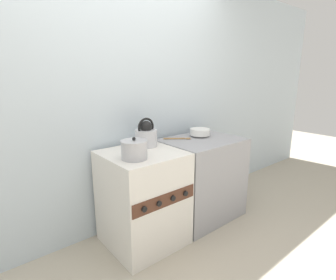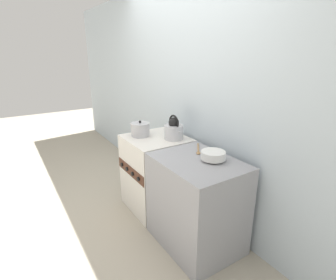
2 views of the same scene
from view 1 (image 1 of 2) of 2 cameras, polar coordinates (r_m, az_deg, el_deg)
ground_plane at (r=2.40m, az=-0.60°, el=-24.25°), size 12.00×12.00×0.00m
wall_back at (r=2.48m, az=-10.97°, el=8.29°), size 7.00×0.06×2.50m
stove at (r=2.39m, az=-5.47°, el=-12.47°), size 0.64×0.65×0.85m
counter at (r=2.82m, az=7.26°, el=-8.22°), size 0.80×0.61×0.85m
kettle at (r=2.40m, az=-4.74°, el=1.01°), size 0.25×0.20×0.26m
cooking_pot at (r=2.05m, az=-7.35°, el=-2.09°), size 0.21×0.21×0.18m
enamel_bowl at (r=2.80m, az=6.99°, el=1.74°), size 0.21×0.21×0.08m
wooden_spoon at (r=2.67m, az=2.60°, el=0.34°), size 0.24×0.19×0.02m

